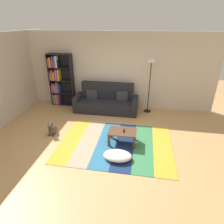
# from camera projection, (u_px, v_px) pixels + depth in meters

# --- Properties ---
(ground_plane) EXTENTS (14.00, 14.00, 0.00)m
(ground_plane) POSITION_uv_depth(u_px,v_px,m) (105.00, 142.00, 5.22)
(ground_plane) COLOR tan
(back_wall) EXTENTS (6.80, 0.10, 2.70)m
(back_wall) POSITION_uv_depth(u_px,v_px,m) (119.00, 71.00, 6.91)
(back_wall) COLOR beige
(back_wall) RESTS_ON ground_plane
(left_wall) EXTENTS (0.10, 5.50, 2.70)m
(left_wall) POSITION_uv_depth(u_px,v_px,m) (0.00, 81.00, 5.82)
(left_wall) COLOR beige
(left_wall) RESTS_ON ground_plane
(rug) EXTENTS (2.98, 2.18, 0.01)m
(rug) POSITION_uv_depth(u_px,v_px,m) (116.00, 144.00, 5.15)
(rug) COLOR gold
(rug) RESTS_ON ground_plane
(couch) EXTENTS (2.26, 0.80, 1.00)m
(couch) POSITION_uv_depth(u_px,v_px,m) (106.00, 102.00, 6.93)
(couch) COLOR black
(couch) RESTS_ON ground_plane
(bookshelf) EXTENTS (0.90, 0.28, 1.95)m
(bookshelf) POSITION_uv_depth(u_px,v_px,m) (59.00, 80.00, 7.19)
(bookshelf) COLOR black
(bookshelf) RESTS_ON ground_plane
(coffee_table) EXTENTS (0.73, 0.48, 0.36)m
(coffee_table) POSITION_uv_depth(u_px,v_px,m) (122.00, 133.00, 5.06)
(coffee_table) COLOR #513826
(coffee_table) RESTS_ON rug
(pouf) EXTENTS (0.68, 0.45, 0.19)m
(pouf) POSITION_uv_depth(u_px,v_px,m) (118.00, 156.00, 4.53)
(pouf) COLOR white
(pouf) RESTS_ON rug
(dog) EXTENTS (0.22, 0.35, 0.40)m
(dog) POSITION_uv_depth(u_px,v_px,m) (52.00, 129.00, 5.52)
(dog) COLOR #473D33
(dog) RESTS_ON ground_plane
(standing_lamp) EXTENTS (0.32, 0.32, 1.93)m
(standing_lamp) POSITION_uv_depth(u_px,v_px,m) (151.00, 67.00, 6.30)
(standing_lamp) COLOR black
(standing_lamp) RESTS_ON ground_plane
(tv_remote) EXTENTS (0.05, 0.15, 0.02)m
(tv_remote) POSITION_uv_depth(u_px,v_px,m) (124.00, 131.00, 5.03)
(tv_remote) COLOR black
(tv_remote) RESTS_ON coffee_table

